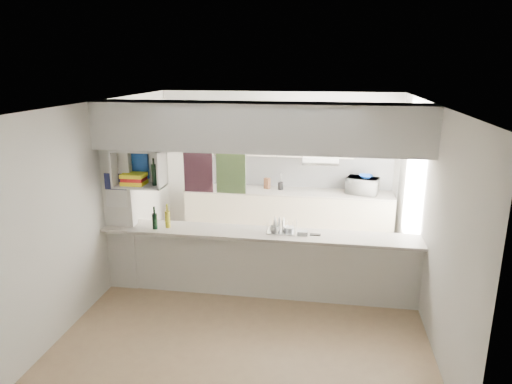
% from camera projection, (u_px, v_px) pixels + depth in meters
% --- Properties ---
extents(floor, '(4.80, 4.80, 0.00)m').
position_uv_depth(floor, '(258.00, 295.00, 6.25)').
color(floor, '#A07F5D').
rests_on(floor, ground).
extents(ceiling, '(4.80, 4.80, 0.00)m').
position_uv_depth(ceiling, '(258.00, 102.00, 5.55)').
color(ceiling, white).
rests_on(ceiling, wall_back).
extents(wall_back, '(4.20, 0.00, 4.20)m').
position_uv_depth(wall_back, '(279.00, 165.00, 8.18)').
color(wall_back, silver).
rests_on(wall_back, floor).
extents(wall_left, '(0.00, 4.80, 4.80)m').
position_uv_depth(wall_left, '(106.00, 197.00, 6.22)').
color(wall_left, silver).
rests_on(wall_left, floor).
extents(wall_right, '(0.00, 4.80, 4.80)m').
position_uv_depth(wall_right, '(427.00, 212.00, 5.57)').
color(wall_right, silver).
rests_on(wall_right, floor).
extents(servery_partition, '(4.20, 0.50, 2.60)m').
position_uv_depth(servery_partition, '(245.00, 177.00, 5.83)').
color(servery_partition, silver).
rests_on(servery_partition, floor).
extents(cubby_shelf, '(0.65, 0.35, 0.50)m').
position_uv_depth(cubby_shelf, '(139.00, 170.00, 5.97)').
color(cubby_shelf, white).
rests_on(cubby_shelf, bulkhead).
extents(kitchen_run, '(3.60, 0.63, 2.24)m').
position_uv_depth(kitchen_run, '(286.00, 195.00, 8.03)').
color(kitchen_run, beige).
rests_on(kitchen_run, floor).
extents(microwave, '(0.59, 0.48, 0.28)m').
position_uv_depth(microwave, '(363.00, 186.00, 7.74)').
color(microwave, white).
rests_on(microwave, bench_top).
extents(bowl, '(0.22, 0.22, 0.05)m').
position_uv_depth(bowl, '(366.00, 176.00, 7.66)').
color(bowl, navy).
rests_on(bowl, microwave).
extents(dish_rack, '(0.39, 0.30, 0.20)m').
position_uv_depth(dish_rack, '(282.00, 226.00, 5.99)').
color(dish_rack, silver).
rests_on(dish_rack, breakfast_bar).
extents(cup, '(0.14, 0.14, 0.10)m').
position_uv_depth(cup, '(275.00, 229.00, 5.91)').
color(cup, white).
rests_on(cup, dish_rack).
extents(wine_bottles, '(0.22, 0.15, 0.33)m').
position_uv_depth(wine_bottles, '(161.00, 220.00, 6.11)').
color(wine_bottles, black).
rests_on(wine_bottles, breakfast_bar).
extents(plastic_tubs, '(0.49, 0.21, 0.07)m').
position_uv_depth(plastic_tubs, '(295.00, 231.00, 5.95)').
color(plastic_tubs, silver).
rests_on(plastic_tubs, breakfast_bar).
extents(utensil_jar, '(0.09, 0.09, 0.13)m').
position_uv_depth(utensil_jar, '(280.00, 186.00, 8.01)').
color(utensil_jar, black).
rests_on(utensil_jar, bench_top).
extents(knife_block, '(0.12, 0.11, 0.19)m').
position_uv_depth(knife_block, '(267.00, 183.00, 8.07)').
color(knife_block, '#522F1C').
rests_on(knife_block, bench_top).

